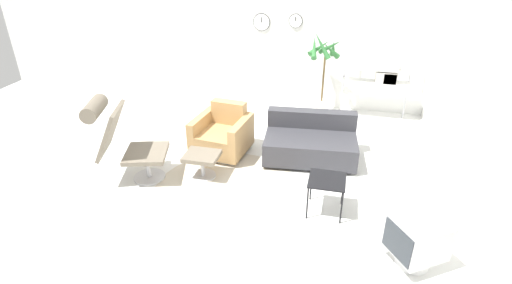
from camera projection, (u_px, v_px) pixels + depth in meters
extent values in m
plane|color=silver|center=(231.00, 178.00, 5.61)|extent=(12.00, 12.00, 0.00)
cube|color=silver|center=(274.00, 32.00, 7.53)|extent=(12.00, 0.06, 2.80)
cylinder|color=black|center=(262.00, 22.00, 7.45)|extent=(0.32, 0.01, 0.32)
cylinder|color=white|center=(262.00, 22.00, 7.45)|extent=(0.30, 0.02, 0.30)
cube|color=black|center=(261.00, 20.00, 7.42)|extent=(0.01, 0.01, 0.09)
cylinder|color=black|center=(296.00, 21.00, 7.30)|extent=(0.25, 0.01, 0.25)
cylinder|color=white|center=(296.00, 21.00, 7.29)|extent=(0.24, 0.02, 0.24)
cube|color=black|center=(296.00, 19.00, 7.27)|extent=(0.01, 0.01, 0.07)
cube|color=silver|center=(482.00, 104.00, 4.37)|extent=(0.06, 12.00, 2.80)
cylinder|color=#BCB29E|center=(228.00, 189.00, 5.37)|extent=(1.98, 1.98, 0.01)
cylinder|color=#BCBCC1|center=(150.00, 177.00, 5.63)|extent=(0.54, 0.54, 0.02)
cylinder|color=#BCBCC1|center=(148.00, 166.00, 5.55)|extent=(0.06, 0.06, 0.33)
cube|color=#6B6051|center=(146.00, 153.00, 5.45)|extent=(0.69, 0.73, 0.06)
cube|color=#6B6051|center=(110.00, 131.00, 5.27)|extent=(0.50, 0.67, 0.67)
cylinder|color=#6B6051|center=(94.00, 108.00, 5.12)|extent=(0.35, 0.58, 0.21)
cylinder|color=#BCBCC1|center=(203.00, 175.00, 5.66)|extent=(0.36, 0.36, 0.02)
cylinder|color=#BCBCC1|center=(203.00, 166.00, 5.59)|extent=(0.05, 0.05, 0.28)
cube|color=#6B6051|center=(202.00, 156.00, 5.51)|extent=(0.47, 0.40, 0.06)
cube|color=silver|center=(222.00, 151.00, 6.27)|extent=(0.72, 0.72, 0.06)
cube|color=#AD8451|center=(222.00, 140.00, 6.18)|extent=(0.64, 0.84, 0.32)
cube|color=#AD8451|center=(229.00, 112.00, 6.27)|extent=(0.56, 0.24, 0.37)
cube|color=#AD8451|center=(242.00, 137.00, 6.03)|extent=(0.21, 0.79, 0.52)
cube|color=#AD8451|center=(202.00, 131.00, 6.23)|extent=(0.21, 0.79, 0.52)
cube|color=black|center=(309.00, 157.00, 6.09)|extent=(1.28, 0.83, 0.05)
cube|color=#333338|center=(310.00, 146.00, 6.00)|extent=(1.42, 0.97, 0.34)
cube|color=#333338|center=(312.00, 119.00, 6.14)|extent=(1.37, 0.32, 0.27)
cube|color=black|center=(327.00, 180.00, 4.75)|extent=(0.44, 0.44, 0.02)
cylinder|color=black|center=(307.00, 203.00, 4.72)|extent=(0.02, 0.02, 0.44)
cylinder|color=black|center=(341.00, 208.00, 4.64)|extent=(0.02, 0.02, 0.44)
cylinder|color=black|center=(311.00, 185.00, 5.07)|extent=(0.02, 0.02, 0.44)
cylinder|color=black|center=(343.00, 189.00, 4.99)|extent=(0.02, 0.02, 0.44)
cylinder|color=#B7B7B7|center=(413.00, 257.00, 4.13)|extent=(0.35, 0.35, 0.16)
cube|color=#B7B7B7|center=(418.00, 237.00, 4.00)|extent=(0.66, 0.66, 0.40)
cube|color=#282D33|center=(397.00, 242.00, 3.92)|extent=(0.24, 0.35, 0.34)
cylinder|color=silver|center=(321.00, 108.00, 7.51)|extent=(0.28, 0.28, 0.29)
cylinder|color=#382819|center=(321.00, 101.00, 7.45)|extent=(0.26, 0.26, 0.02)
cylinder|color=brown|center=(323.00, 79.00, 7.24)|extent=(0.04, 0.04, 0.85)
cone|color=#2D6B33|center=(333.00, 48.00, 6.97)|extent=(0.13, 0.33, 0.34)
cone|color=#2D6B33|center=(330.00, 46.00, 7.14)|extent=(0.45, 0.24, 0.33)
cone|color=#2D6B33|center=(319.00, 48.00, 7.16)|extent=(0.41, 0.36, 0.28)
cone|color=#2D6B33|center=(314.00, 48.00, 7.01)|extent=(0.15, 0.46, 0.35)
cone|color=#2D6B33|center=(322.00, 46.00, 6.86)|extent=(0.37, 0.24, 0.46)
cone|color=#2D6B33|center=(331.00, 50.00, 6.87)|extent=(0.35, 0.32, 0.34)
cylinder|color=#BCBCC1|center=(344.00, 71.00, 7.32)|extent=(0.03, 0.03, 1.64)
cylinder|color=#BCBCC1|center=(410.00, 75.00, 7.08)|extent=(0.03, 0.03, 1.64)
cube|color=white|center=(376.00, 82.00, 7.15)|extent=(1.21, 0.28, 0.02)
cube|color=white|center=(378.00, 68.00, 7.04)|extent=(1.21, 0.28, 0.02)
cube|color=beige|center=(386.00, 77.00, 7.06)|extent=(0.35, 0.24, 0.20)
cube|color=silver|center=(389.00, 65.00, 6.95)|extent=(0.33, 0.24, 0.15)
cube|color=#B7B2A8|center=(390.00, 77.00, 7.05)|extent=(0.23, 0.24, 0.18)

